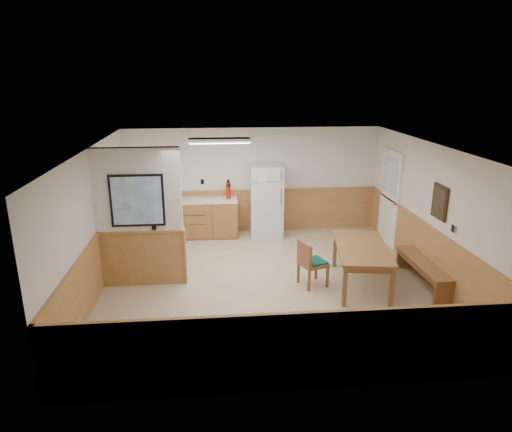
{
  "coord_description": "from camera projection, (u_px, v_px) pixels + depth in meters",
  "views": [
    {
      "loc": [
        -0.93,
        -7.6,
        3.66
      ],
      "look_at": [
        -0.17,
        0.4,
        1.17
      ],
      "focal_mm": 32.0,
      "sensor_mm": 36.0,
      "label": 1
    }
  ],
  "objects": [
    {
      "name": "ceiling",
      "position": [
        268.0,
        147.0,
        7.65
      ],
      "size": [
        6.0,
        6.0,
        0.02
      ],
      "primitive_type": "cube",
      "color": "white",
      "rests_on": "back_wall"
    },
    {
      "name": "left_wall",
      "position": [
        93.0,
        223.0,
        7.75
      ],
      "size": [
        0.02,
        6.0,
        2.5
      ],
      "primitive_type": "cube",
      "color": "white",
      "rests_on": "ground"
    },
    {
      "name": "wainscot_left",
      "position": [
        99.0,
        264.0,
        7.97
      ],
      "size": [
        0.04,
        6.0,
        1.0
      ],
      "primitive_type": "cube",
      "color": "#C4804E",
      "rests_on": "ground"
    },
    {
      "name": "fire_extinguisher",
      "position": [
        228.0,
        190.0,
        10.58
      ],
      "size": [
        0.13,
        0.13,
        0.45
      ],
      "rotation": [
        0.0,
        0.0,
        -0.16
      ],
      "color": "red",
      "rests_on": "kitchen_counter"
    },
    {
      "name": "fluorescent_fixture",
      "position": [
        219.0,
        140.0,
        8.83
      ],
      "size": [
        1.2,
        0.3,
        0.09
      ],
      "color": "white",
      "rests_on": "ceiling"
    },
    {
      "name": "ground",
      "position": [
        267.0,
        283.0,
        8.39
      ],
      "size": [
        6.0,
        6.0,
        0.0
      ],
      "primitive_type": "plane",
      "color": "tan",
      "rests_on": "ground"
    },
    {
      "name": "exterior_door",
      "position": [
        390.0,
        197.0,
        10.15
      ],
      "size": [
        0.07,
        1.02,
        2.15
      ],
      "color": "white",
      "rests_on": "ground"
    },
    {
      "name": "wainscot_right",
      "position": [
        426.0,
        252.0,
        8.51
      ],
      "size": [
        0.04,
        6.0,
        1.0
      ],
      "primitive_type": "cube",
      "color": "#C4804E",
      "rests_on": "ground"
    },
    {
      "name": "partition_wall",
      "position": [
        140.0,
        219.0,
        8.01
      ],
      "size": [
        1.5,
        0.2,
        2.5
      ],
      "color": "white",
      "rests_on": "ground"
    },
    {
      "name": "back_wall",
      "position": [
        253.0,
        181.0,
        10.87
      ],
      "size": [
        6.0,
        0.02,
        2.5
      ],
      "primitive_type": "cube",
      "color": "white",
      "rests_on": "ground"
    },
    {
      "name": "dining_table",
      "position": [
        362.0,
        251.0,
        8.11
      ],
      "size": [
        1.15,
        1.88,
        0.75
      ],
      "rotation": [
        0.0,
        0.0,
        -0.16
      ],
      "color": "#9A6938",
      "rests_on": "ground"
    },
    {
      "name": "kitchen_counter",
      "position": [
        203.0,
        217.0,
        10.69
      ],
      "size": [
        2.2,
        0.61,
        1.0
      ],
      "color": "brown",
      "rests_on": "ground"
    },
    {
      "name": "right_wall",
      "position": [
        431.0,
        213.0,
        8.29
      ],
      "size": [
        0.02,
        6.0,
        2.5
      ],
      "primitive_type": "cube",
      "color": "white",
      "rests_on": "ground"
    },
    {
      "name": "kitchen_window",
      "position": [
        163.0,
        170.0,
        10.57
      ],
      "size": [
        0.8,
        0.04,
        1.0
      ],
      "color": "white",
      "rests_on": "back_wall"
    },
    {
      "name": "wainscot_back",
      "position": [
        253.0,
        211.0,
        11.08
      ],
      "size": [
        6.0,
        0.04,
        1.0
      ],
      "primitive_type": "cube",
      "color": "#C4804E",
      "rests_on": "ground"
    },
    {
      "name": "soap_bottle",
      "position": [
        163.0,
        196.0,
        10.44
      ],
      "size": [
        0.07,
        0.07,
        0.22
      ],
      "primitive_type": "cylinder",
      "rotation": [
        0.0,
        0.0,
        -0.0
      ],
      "color": "green",
      "rests_on": "kitchen_counter"
    },
    {
      "name": "dining_chair",
      "position": [
        309.0,
        260.0,
        8.13
      ],
      "size": [
        0.71,
        0.59,
        0.85
      ],
      "rotation": [
        0.0,
        0.0,
        0.34
      ],
      "color": "#9A6938",
      "rests_on": "ground"
    },
    {
      "name": "wall_painting",
      "position": [
        439.0,
        202.0,
        7.92
      ],
      "size": [
        0.04,
        0.5,
        0.6
      ],
      "color": "#342215",
      "rests_on": "right_wall"
    },
    {
      "name": "refrigerator",
      "position": [
        266.0,
        201.0,
        10.67
      ],
      "size": [
        0.76,
        0.73,
        1.69
      ],
      "rotation": [
        0.0,
        0.0,
        -0.02
      ],
      "color": "silver",
      "rests_on": "ground"
    },
    {
      "name": "dining_bench",
      "position": [
        424.0,
        267.0,
        8.22
      ],
      "size": [
        0.38,
        1.66,
        0.45
      ],
      "rotation": [
        0.0,
        0.0,
        0.01
      ],
      "color": "#9A6938",
      "rests_on": "ground"
    }
  ]
}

